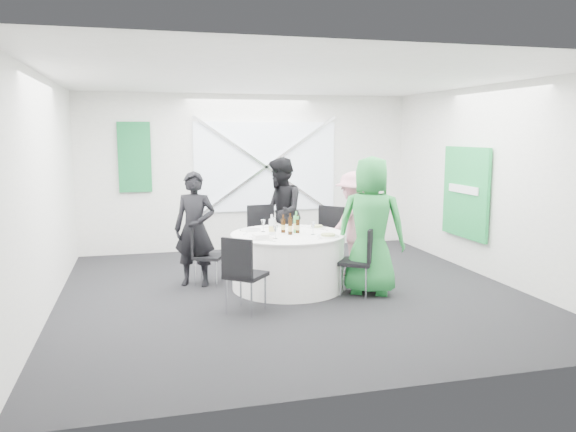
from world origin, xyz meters
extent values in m
plane|color=black|center=(0.00, 0.00, 0.00)|extent=(6.00, 6.00, 0.00)
plane|color=white|center=(0.00, 0.00, 2.80)|extent=(6.00, 6.00, 0.00)
plane|color=white|center=(0.00, 3.00, 1.40)|extent=(6.00, 0.00, 6.00)
plane|color=white|center=(0.00, -3.00, 1.40)|extent=(6.00, 0.00, 6.00)
plane|color=white|center=(-3.00, 0.00, 1.40)|extent=(0.00, 6.00, 6.00)
plane|color=white|center=(3.00, 0.00, 1.40)|extent=(0.00, 6.00, 6.00)
cube|color=silver|center=(0.30, 2.96, 1.50)|extent=(2.60, 0.03, 1.60)
cube|color=silver|center=(0.30, 2.92, 1.50)|extent=(2.63, 0.05, 1.84)
cube|color=silver|center=(0.30, 2.92, 1.50)|extent=(2.63, 0.05, 1.84)
cube|color=#156C3A|center=(-2.00, 2.95, 1.70)|extent=(0.55, 0.04, 1.20)
cube|color=green|center=(2.94, 0.60, 1.20)|extent=(0.05, 1.20, 1.40)
cylinder|color=white|center=(0.00, 0.20, 0.37)|extent=(1.52, 1.52, 0.74)
cylinder|color=white|center=(0.00, 0.20, 0.75)|extent=(1.56, 1.56, 0.02)
cube|color=black|center=(-0.10, 1.24, 0.49)|extent=(0.49, 0.49, 0.05)
cube|color=black|center=(-0.11, 1.46, 0.76)|extent=(0.44, 0.08, 0.49)
cylinder|color=silver|center=(0.07, 1.44, 0.23)|extent=(0.02, 0.02, 0.47)
cylinder|color=silver|center=(-0.30, 1.41, 0.23)|extent=(0.02, 0.02, 0.47)
cylinder|color=silver|center=(0.10, 1.07, 0.23)|extent=(0.02, 0.02, 0.47)
cylinder|color=silver|center=(-0.26, 1.04, 0.23)|extent=(0.02, 0.02, 0.47)
cube|color=black|center=(-1.03, 0.64, 0.40)|extent=(0.49, 0.49, 0.04)
cube|color=black|center=(-1.20, 0.71, 0.62)|extent=(0.17, 0.34, 0.40)
cylinder|color=silver|center=(-1.11, 0.84, 0.19)|extent=(0.02, 0.02, 0.38)
cylinder|color=silver|center=(-1.23, 0.57, 0.19)|extent=(0.02, 0.02, 0.38)
cylinder|color=silver|center=(-0.84, 0.72, 0.19)|extent=(0.02, 0.02, 0.38)
cylinder|color=silver|center=(-0.96, 0.45, 0.19)|extent=(0.02, 0.02, 0.38)
cube|color=black|center=(0.73, 0.84, 0.49)|extent=(0.65, 0.65, 0.05)
cube|color=black|center=(0.89, 0.99, 0.76)|extent=(0.32, 0.36, 0.49)
cylinder|color=silver|center=(0.99, 0.82, 0.23)|extent=(0.02, 0.02, 0.47)
cylinder|color=silver|center=(0.74, 1.10, 0.23)|extent=(0.02, 0.02, 0.47)
cylinder|color=silver|center=(0.71, 0.58, 0.23)|extent=(0.02, 0.02, 0.47)
cylinder|color=silver|center=(0.47, 0.86, 0.23)|extent=(0.02, 0.02, 0.47)
cube|color=black|center=(0.78, -0.35, 0.44)|extent=(0.57, 0.57, 0.05)
cube|color=black|center=(0.94, -0.46, 0.68)|extent=(0.26, 0.34, 0.44)
cylinder|color=silver|center=(0.82, -0.58, 0.21)|extent=(0.02, 0.02, 0.42)
cylinder|color=silver|center=(1.01, -0.31, 0.21)|extent=(0.02, 0.02, 0.42)
cylinder|color=silver|center=(0.55, -0.39, 0.21)|extent=(0.02, 0.02, 0.42)
cylinder|color=silver|center=(0.74, -0.12, 0.21)|extent=(0.02, 0.02, 0.42)
cube|color=black|center=(-0.75, -0.69, 0.45)|extent=(0.59, 0.59, 0.05)
cube|color=black|center=(-0.88, -0.84, 0.70)|extent=(0.33, 0.29, 0.45)
cylinder|color=silver|center=(-0.99, -0.71, 0.21)|extent=(0.02, 0.02, 0.43)
cylinder|color=silver|center=(-0.73, -0.93, 0.21)|extent=(0.02, 0.02, 0.43)
cylinder|color=silver|center=(-0.77, -0.45, 0.21)|extent=(0.02, 0.02, 0.43)
cylinder|color=silver|center=(-0.51, -0.67, 0.21)|extent=(0.02, 0.02, 0.43)
imported|color=black|center=(-1.21, 0.68, 0.80)|extent=(0.68, 0.57, 1.59)
imported|color=black|center=(0.18, 1.38, 0.87)|extent=(0.59, 0.91, 1.74)
imported|color=pink|center=(1.13, 0.62, 0.78)|extent=(1.10, 0.79, 1.55)
imported|color=#25893B|center=(0.98, -0.33, 0.91)|extent=(1.06, 0.93, 1.82)
cylinder|color=white|center=(0.10, 0.77, 0.77)|extent=(0.26, 0.26, 0.01)
cylinder|color=white|center=(-0.45, 0.57, 0.77)|extent=(0.30, 0.30, 0.01)
cylinder|color=white|center=(0.51, 0.53, 0.77)|extent=(0.25, 0.25, 0.01)
cylinder|color=#88A85A|center=(0.51, 0.53, 0.79)|extent=(0.16, 0.16, 0.02)
cylinder|color=white|center=(0.45, -0.17, 0.77)|extent=(0.29, 0.29, 0.01)
cylinder|color=#88A85A|center=(0.45, -0.17, 0.79)|extent=(0.19, 0.19, 0.02)
cylinder|color=white|center=(-0.41, -0.08, 0.77)|extent=(0.28, 0.28, 0.01)
cube|color=white|center=(-0.44, -0.12, 0.80)|extent=(0.21, 0.16, 0.05)
cylinder|color=#3A1F0A|center=(-0.05, 0.28, 0.85)|extent=(0.06, 0.06, 0.19)
cylinder|color=#3A1F0A|center=(-0.05, 0.28, 0.98)|extent=(0.02, 0.02, 0.06)
cylinder|color=#D5C571|center=(-0.05, 0.28, 0.84)|extent=(0.06, 0.06, 0.07)
cylinder|color=#3A1F0A|center=(0.07, 0.36, 0.86)|extent=(0.06, 0.06, 0.19)
cylinder|color=#3A1F0A|center=(0.07, 0.36, 0.98)|extent=(0.02, 0.02, 0.06)
cylinder|color=#D5C571|center=(0.07, 0.36, 0.84)|extent=(0.06, 0.06, 0.07)
cylinder|color=#3A1F0A|center=(0.14, 0.21, 0.85)|extent=(0.06, 0.06, 0.19)
cylinder|color=#3A1F0A|center=(0.14, 0.21, 0.98)|extent=(0.02, 0.02, 0.06)
cylinder|color=#D5C571|center=(0.14, 0.21, 0.84)|extent=(0.06, 0.06, 0.07)
cylinder|color=#3A1F0A|center=(0.01, 0.11, 0.86)|extent=(0.06, 0.06, 0.21)
cylinder|color=#3A1F0A|center=(0.01, 0.11, 1.00)|extent=(0.02, 0.02, 0.06)
cylinder|color=#D5C571|center=(0.01, 0.11, 0.84)|extent=(0.06, 0.06, 0.07)
cylinder|color=green|center=(0.12, 0.23, 0.88)|extent=(0.08, 0.08, 0.23)
cylinder|color=green|center=(0.12, 0.23, 1.02)|extent=(0.03, 0.03, 0.06)
cylinder|color=#D5C571|center=(0.12, 0.23, 0.85)|extent=(0.08, 0.08, 0.08)
cylinder|color=white|center=(-0.24, 0.15, 0.87)|extent=(0.08, 0.08, 0.22)
cylinder|color=white|center=(-0.24, 0.15, 1.01)|extent=(0.03, 0.03, 0.06)
cylinder|color=#D5C571|center=(-0.24, 0.15, 0.85)|extent=(0.08, 0.08, 0.08)
cylinder|color=white|center=(-0.30, 0.41, 0.76)|extent=(0.06, 0.06, 0.00)
cylinder|color=white|center=(-0.30, 0.41, 0.81)|extent=(0.01, 0.01, 0.10)
cone|color=white|center=(-0.30, 0.41, 0.89)|extent=(0.07, 0.07, 0.08)
cylinder|color=white|center=(-0.25, -0.13, 0.76)|extent=(0.06, 0.06, 0.00)
cylinder|color=white|center=(-0.25, -0.13, 0.81)|extent=(0.01, 0.01, 0.10)
cone|color=white|center=(-0.25, -0.13, 0.89)|extent=(0.07, 0.07, 0.08)
cylinder|color=white|center=(0.31, 0.04, 0.76)|extent=(0.06, 0.06, 0.00)
cylinder|color=white|center=(0.31, 0.04, 0.81)|extent=(0.01, 0.01, 0.10)
cone|color=white|center=(0.31, 0.04, 0.89)|extent=(0.07, 0.07, 0.08)
cylinder|color=white|center=(-0.11, 0.57, 0.76)|extent=(0.06, 0.06, 0.00)
cylinder|color=white|center=(-0.11, 0.57, 0.81)|extent=(0.01, 0.01, 0.10)
cone|color=white|center=(-0.11, 0.57, 0.89)|extent=(0.07, 0.07, 0.08)
cube|color=silver|center=(-0.53, -0.02, 0.76)|extent=(0.11, 0.12, 0.01)
cube|color=silver|center=(-0.34, -0.26, 0.76)|extent=(0.10, 0.13, 0.01)
cube|color=silver|center=(0.30, -0.29, 0.76)|extent=(0.11, 0.12, 0.01)
cube|color=silver|center=(0.54, 0.01, 0.76)|extent=(0.10, 0.13, 0.01)
cube|color=silver|center=(-0.37, 0.64, 0.76)|extent=(0.09, 0.13, 0.01)
cube|color=silver|center=(-0.56, 0.32, 0.76)|extent=(0.09, 0.14, 0.01)
cube|color=silver|center=(0.56, 0.34, 0.76)|extent=(0.09, 0.14, 0.01)
cube|color=silver|center=(0.37, 0.64, 0.76)|extent=(0.09, 0.13, 0.01)
cube|color=silver|center=(0.14, 0.76, 0.76)|extent=(0.15, 0.02, 0.01)
cube|color=silver|center=(-0.15, 0.75, 0.76)|extent=(0.15, 0.02, 0.01)
camera|label=1|loc=(-1.89, -7.05, 2.11)|focal=35.00mm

